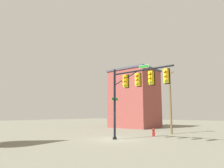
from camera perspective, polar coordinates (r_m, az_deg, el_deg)
ground_plane at (r=18.89m, az=0.76°, el=-15.26°), size 120.00×120.00×0.00m
signal_pole_assembly at (r=17.46m, az=6.78°, el=-0.22°), size 5.99×0.94×6.39m
utility_pole at (r=24.54m, az=16.00°, el=-4.08°), size 1.50×1.20×7.57m
fire_hydrant at (r=21.64m, az=11.57°, el=-13.12°), size 0.33×0.24×0.83m
brick_building at (r=34.86m, az=6.32°, el=-4.01°), size 7.34×6.28×9.72m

